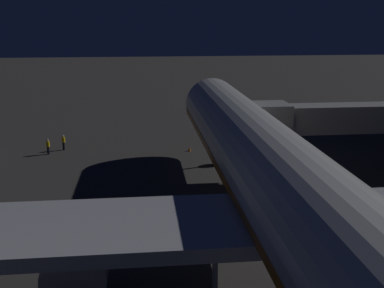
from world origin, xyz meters
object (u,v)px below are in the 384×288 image
object	(u,v)px
ground_crew_by_tug	(48,146)
traffic_cone_nose_starboard	(189,149)
airliner_at_gate	(290,199)
traffic_cone_nose_port	(228,148)
ground_crew_by_belt_loader	(63,142)
jet_bridge	(343,118)

from	to	relation	value
ground_crew_by_tug	traffic_cone_nose_starboard	size ratio (longest dim) A/B	3.16
airliner_at_gate	traffic_cone_nose_port	xyz separation A→B (m)	(-2.20, -29.44, -5.31)
ground_crew_by_belt_loader	ground_crew_by_tug	xyz separation A→B (m)	(1.45, 1.60, -0.03)
ground_crew_by_tug	traffic_cone_nose_starboard	world-z (taller)	ground_crew_by_tug
jet_bridge	traffic_cone_nose_starboard	bearing A→B (deg)	-38.94
jet_bridge	ground_crew_by_belt_loader	bearing A→B (deg)	-24.84
airliner_at_gate	jet_bridge	xyz separation A→B (m)	(-10.97, -18.80, 0.12)
airliner_at_gate	jet_bridge	distance (m)	21.77
ground_crew_by_belt_loader	traffic_cone_nose_port	world-z (taller)	ground_crew_by_belt_loader
traffic_cone_nose_port	ground_crew_by_tug	bearing A→B (deg)	-1.34
airliner_at_gate	traffic_cone_nose_starboard	xyz separation A→B (m)	(2.20, -29.44, -5.31)
jet_bridge	traffic_cone_nose_starboard	xyz separation A→B (m)	(13.17, -10.64, -5.43)
ground_crew_by_tug	traffic_cone_nose_starboard	xyz separation A→B (m)	(-15.74, 0.47, -0.68)
traffic_cone_nose_port	airliner_at_gate	bearing A→B (deg)	85.73
traffic_cone_nose_starboard	jet_bridge	bearing A→B (deg)	141.06
airliner_at_gate	ground_crew_by_tug	world-z (taller)	airliner_at_gate
ground_crew_by_belt_loader	ground_crew_by_tug	bearing A→B (deg)	47.80
traffic_cone_nose_port	traffic_cone_nose_starboard	size ratio (longest dim) A/B	1.00
ground_crew_by_belt_loader	ground_crew_by_tug	distance (m)	2.16
traffic_cone_nose_starboard	airliner_at_gate	bearing A→B (deg)	94.27
airliner_at_gate	ground_crew_by_tug	xyz separation A→B (m)	(17.94, -29.92, -4.63)
airliner_at_gate	ground_crew_by_belt_loader	bearing A→B (deg)	-62.38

